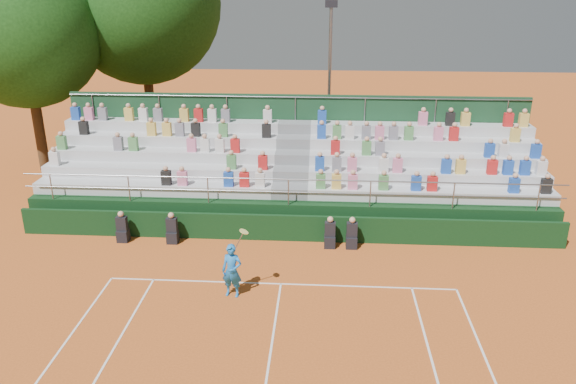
# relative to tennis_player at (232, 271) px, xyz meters

# --- Properties ---
(ground) EXTENTS (90.00, 90.00, 0.00)m
(ground) POSITION_rel_tennis_player_xyz_m (1.41, 0.77, -0.85)
(ground) COLOR #C75C21
(ground) RESTS_ON ground
(courtside_wall) EXTENTS (20.00, 0.15, 1.00)m
(courtside_wall) POSITION_rel_tennis_player_xyz_m (1.41, 3.97, -0.35)
(courtside_wall) COLOR black
(courtside_wall) RESTS_ON ground
(line_officials) EXTENTS (8.77, 0.40, 1.19)m
(line_officials) POSITION_rel_tennis_player_xyz_m (-0.17, 3.52, -0.38)
(line_officials) COLOR black
(line_officials) RESTS_ON ground
(grandstand) EXTENTS (20.00, 5.20, 4.40)m
(grandstand) POSITION_rel_tennis_player_xyz_m (1.43, 7.21, 0.23)
(grandstand) COLOR black
(grandstand) RESTS_ON ground
(tennis_player) EXTENTS (0.87, 0.49, 2.22)m
(tennis_player) POSITION_rel_tennis_player_xyz_m (0.00, 0.00, 0.00)
(tennis_player) COLOR blue
(tennis_player) RESTS_ON ground
(tree_west) EXTENTS (7.19, 7.19, 10.40)m
(tree_west) POSITION_rel_tennis_player_xyz_m (-11.44, 11.50, 5.94)
(tree_west) COLOR #362413
(tree_west) RESTS_ON ground
(tree_east) EXTENTS (8.22, 8.22, 11.97)m
(tree_east) POSITION_rel_tennis_player_xyz_m (-6.90, 15.23, 6.99)
(tree_east) COLOR #362413
(tree_east) RESTS_ON ground
(floodlight_mast) EXTENTS (0.60, 0.25, 8.14)m
(floodlight_mast) POSITION_rel_tennis_player_xyz_m (2.89, 13.56, 3.89)
(floodlight_mast) COLOR gray
(floodlight_mast) RESTS_ON ground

